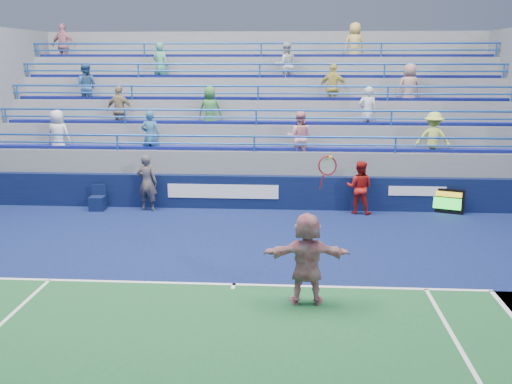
# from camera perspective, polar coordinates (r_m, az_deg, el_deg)

# --- Properties ---
(ground) EXTENTS (120.00, 120.00, 0.00)m
(ground) POSITION_cam_1_polar(r_m,az_deg,el_deg) (12.53, -2.23, -9.31)
(ground) COLOR #333538
(sponsor_wall) EXTENTS (18.00, 0.32, 1.10)m
(sponsor_wall) POSITION_cam_1_polar(r_m,az_deg,el_deg) (18.54, -0.20, -0.02)
(sponsor_wall) COLOR #0A1137
(sponsor_wall) RESTS_ON ground
(bleacher_stand) EXTENTS (18.00, 5.60, 6.13)m
(bleacher_stand) POSITION_cam_1_polar(r_m,az_deg,el_deg) (22.05, 0.44, 4.74)
(bleacher_stand) COLOR slate
(bleacher_stand) RESTS_ON ground
(serve_speed_board) EXTENTS (1.13, 0.51, 0.80)m
(serve_speed_board) POSITION_cam_1_polar(r_m,az_deg,el_deg) (18.98, 18.40, -0.85)
(serve_speed_board) COLOR black
(serve_speed_board) RESTS_ON ground
(judge_chair) EXTENTS (0.48, 0.48, 0.83)m
(judge_chair) POSITION_cam_1_polar(r_m,az_deg,el_deg) (19.09, -15.55, -1.00)
(judge_chair) COLOR #0C173B
(judge_chair) RESTS_ON ground
(tennis_player) EXTENTS (1.77, 0.64, 3.01)m
(tennis_player) POSITION_cam_1_polar(r_m,az_deg,el_deg) (11.38, 5.13, -6.63)
(tennis_player) COLOR silver
(tennis_player) RESTS_ON ground
(line_judge) EXTENTS (0.73, 0.53, 1.84)m
(line_judge) POSITION_cam_1_polar(r_m,az_deg,el_deg) (18.57, -10.84, 0.93)
(line_judge) COLOR #131C36
(line_judge) RESTS_ON ground
(ball_girl) EXTENTS (0.96, 0.83, 1.69)m
(ball_girl) POSITION_cam_1_polar(r_m,az_deg,el_deg) (18.17, 10.30, 0.44)
(ball_girl) COLOR #A71613
(ball_girl) RESTS_ON ground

